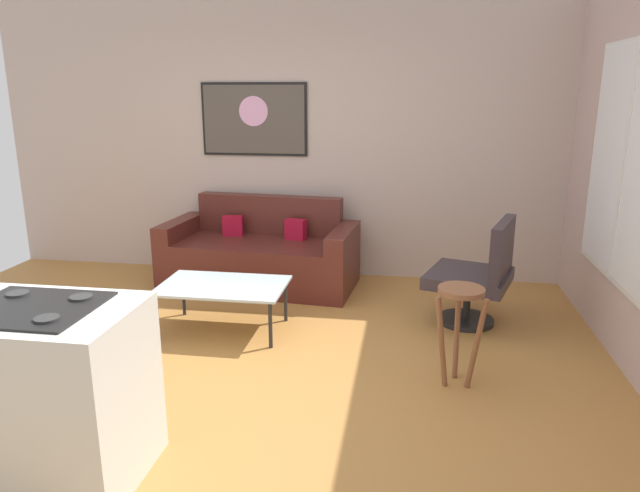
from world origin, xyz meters
name	(u,v)px	position (x,y,z in m)	size (l,w,h in m)	color
ground	(239,379)	(0.00, 0.00, -0.02)	(6.40, 6.40, 0.04)	#AE7639
back_wall	(303,139)	(0.00, 2.42, 1.40)	(6.40, 0.05, 2.80)	#BDA79C
couch	(261,256)	(-0.34, 1.94, 0.29)	(1.93, 1.01, 0.85)	#4F201A
coffee_table	(223,288)	(-0.34, 0.76, 0.36)	(1.00, 0.64, 0.39)	silver
armchair	(479,274)	(1.68, 1.20, 0.43)	(0.80, 0.81, 0.89)	black
bar_stool	(460,312)	(1.45, 0.13, 0.50)	(0.34, 0.34, 0.67)	brown
wall_painting	(254,119)	(-0.49, 2.38, 1.60)	(1.09, 0.03, 0.73)	black
window	(626,164)	(2.59, 0.90, 1.38)	(0.03, 1.56, 1.71)	silver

